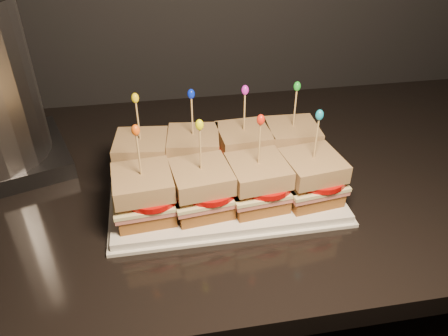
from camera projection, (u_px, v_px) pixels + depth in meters
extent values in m
cube|color=black|center=(207.00, 333.00, 1.09)|extent=(2.44, 0.65, 0.90)
cube|color=black|center=(202.00, 181.00, 0.83)|extent=(2.48, 0.69, 0.04)
cube|color=white|center=(224.00, 190.00, 0.76)|extent=(0.38, 0.23, 0.02)
cube|color=white|center=(224.00, 193.00, 0.76)|extent=(0.39, 0.25, 0.01)
cube|color=brown|center=(144.00, 170.00, 0.77)|extent=(0.10, 0.10, 0.02)
cube|color=#C36965|center=(143.00, 163.00, 0.76)|extent=(0.10, 0.10, 0.01)
cube|color=beige|center=(143.00, 160.00, 0.76)|extent=(0.11, 0.10, 0.01)
cylinder|color=#B60906|center=(149.00, 157.00, 0.75)|extent=(0.09, 0.09, 0.01)
cube|color=#5D2F15|center=(141.00, 146.00, 0.74)|extent=(0.10, 0.10, 0.03)
cylinder|color=tan|center=(138.00, 123.00, 0.72)|extent=(0.00, 0.00, 0.09)
ellipsoid|color=yellow|center=(135.00, 98.00, 0.69)|extent=(0.01, 0.01, 0.02)
cube|color=brown|center=(194.00, 166.00, 0.79)|extent=(0.10, 0.10, 0.02)
cube|color=#C36965|center=(194.00, 158.00, 0.78)|extent=(0.11, 0.10, 0.01)
cube|color=beige|center=(194.00, 155.00, 0.77)|extent=(0.11, 0.10, 0.01)
cylinder|color=#B60906|center=(201.00, 152.00, 0.77)|extent=(0.09, 0.09, 0.01)
cube|color=#5D2F15|center=(193.00, 142.00, 0.76)|extent=(0.10, 0.10, 0.03)
cylinder|color=tan|center=(192.00, 119.00, 0.73)|extent=(0.00, 0.00, 0.09)
ellipsoid|color=#0720D8|center=(191.00, 94.00, 0.71)|extent=(0.01, 0.01, 0.02)
cube|color=brown|center=(243.00, 161.00, 0.80)|extent=(0.09, 0.09, 0.02)
cube|color=#C36965|center=(243.00, 154.00, 0.79)|extent=(0.10, 0.10, 0.01)
cube|color=beige|center=(243.00, 150.00, 0.79)|extent=(0.10, 0.10, 0.01)
cylinder|color=#B60906|center=(251.00, 148.00, 0.78)|extent=(0.09, 0.09, 0.01)
cube|color=#5D2F15|center=(244.00, 137.00, 0.77)|extent=(0.09, 0.09, 0.03)
cylinder|color=tan|center=(244.00, 114.00, 0.75)|extent=(0.00, 0.00, 0.09)
ellipsoid|color=#D422D7|center=(245.00, 90.00, 0.72)|extent=(0.01, 0.01, 0.02)
cube|color=brown|center=(290.00, 156.00, 0.81)|extent=(0.09, 0.09, 0.02)
cube|color=#C36965|center=(291.00, 149.00, 0.80)|extent=(0.10, 0.09, 0.01)
cube|color=beige|center=(291.00, 146.00, 0.80)|extent=(0.10, 0.10, 0.01)
cylinder|color=#B60906|center=(299.00, 143.00, 0.79)|extent=(0.09, 0.09, 0.01)
cube|color=#5D2F15|center=(292.00, 133.00, 0.78)|extent=(0.09, 0.09, 0.03)
cylinder|color=tan|center=(295.00, 110.00, 0.76)|extent=(0.00, 0.00, 0.09)
ellipsoid|color=green|center=(297.00, 86.00, 0.73)|extent=(0.01, 0.01, 0.02)
cube|color=brown|center=(146.00, 208.00, 0.68)|extent=(0.09, 0.09, 0.02)
cube|color=#C36965|center=(145.00, 200.00, 0.68)|extent=(0.10, 0.10, 0.01)
cube|color=beige|center=(144.00, 197.00, 0.67)|extent=(0.10, 0.10, 0.01)
cylinder|color=#B60906|center=(152.00, 194.00, 0.66)|extent=(0.09, 0.09, 0.01)
cube|color=#5D2F15|center=(142.00, 182.00, 0.66)|extent=(0.09, 0.09, 0.03)
cylinder|color=tan|center=(139.00, 157.00, 0.63)|extent=(0.00, 0.00, 0.09)
ellipsoid|color=#FC5B0E|center=(136.00, 130.00, 0.61)|extent=(0.01, 0.01, 0.02)
cube|color=brown|center=(202.00, 202.00, 0.70)|extent=(0.10, 0.10, 0.02)
cube|color=#C36965|center=(202.00, 194.00, 0.69)|extent=(0.10, 0.10, 0.01)
cube|color=beige|center=(202.00, 191.00, 0.68)|extent=(0.11, 0.10, 0.01)
cylinder|color=#B60906|center=(210.00, 188.00, 0.68)|extent=(0.09, 0.09, 0.01)
cube|color=#5D2F15|center=(201.00, 177.00, 0.67)|extent=(0.10, 0.10, 0.03)
cylinder|color=tan|center=(200.00, 152.00, 0.64)|extent=(0.00, 0.00, 0.09)
ellipsoid|color=#EDF305|center=(199.00, 125.00, 0.62)|extent=(0.01, 0.01, 0.02)
cube|color=brown|center=(257.00, 196.00, 0.71)|extent=(0.09, 0.09, 0.02)
cube|color=#C36965|center=(257.00, 188.00, 0.70)|extent=(0.10, 0.10, 0.01)
cube|color=beige|center=(257.00, 185.00, 0.70)|extent=(0.11, 0.10, 0.01)
cylinder|color=#B60906|center=(266.00, 182.00, 0.69)|extent=(0.09, 0.09, 0.01)
cube|color=#5D2F15|center=(258.00, 171.00, 0.68)|extent=(0.10, 0.10, 0.03)
cylinder|color=tan|center=(259.00, 146.00, 0.66)|extent=(0.00, 0.00, 0.09)
ellipsoid|color=red|center=(261.00, 120.00, 0.63)|extent=(0.01, 0.01, 0.02)
cube|color=brown|center=(309.00, 190.00, 0.72)|extent=(0.10, 0.10, 0.02)
cube|color=#C36965|center=(310.00, 183.00, 0.71)|extent=(0.11, 0.10, 0.01)
cube|color=beige|center=(311.00, 179.00, 0.71)|extent=(0.11, 0.10, 0.01)
cylinder|color=#B60906|center=(320.00, 177.00, 0.70)|extent=(0.09, 0.09, 0.01)
cube|color=#5D2F15|center=(313.00, 165.00, 0.70)|extent=(0.10, 0.10, 0.03)
cylinder|color=tan|center=(316.00, 141.00, 0.67)|extent=(0.00, 0.00, 0.09)
ellipsoid|color=#138FB3|center=(320.00, 115.00, 0.65)|extent=(0.01, 0.01, 0.02)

